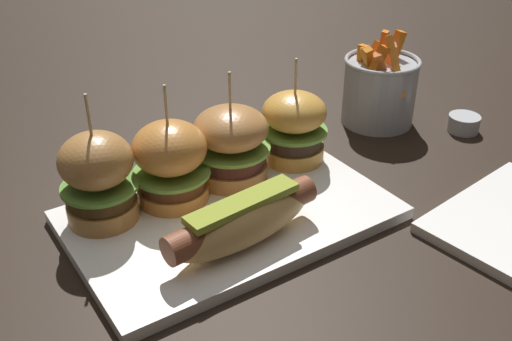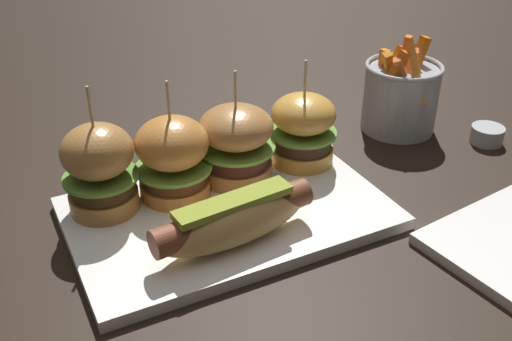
{
  "view_description": "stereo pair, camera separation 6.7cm",
  "coord_description": "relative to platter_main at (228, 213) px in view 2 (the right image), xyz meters",
  "views": [
    {
      "loc": [
        -0.28,
        -0.48,
        0.39
      ],
      "look_at": [
        0.04,
        0.0,
        0.05
      ],
      "focal_mm": 41.88,
      "sensor_mm": 36.0,
      "label": 1
    },
    {
      "loc": [
        -0.23,
        -0.52,
        0.39
      ],
      "look_at": [
        0.04,
        0.0,
        0.05
      ],
      "focal_mm": 41.88,
      "sensor_mm": 36.0,
      "label": 2
    }
  ],
  "objects": [
    {
      "name": "ground_plane",
      "position": [
        0.0,
        0.0,
        -0.01
      ],
      "size": [
        3.0,
        3.0,
        0.0
      ],
      "primitive_type": "plane",
      "color": "black"
    },
    {
      "name": "platter_main",
      "position": [
        0.0,
        0.0,
        0.0
      ],
      "size": [
        0.35,
        0.23,
        0.01
      ],
      "primitive_type": "cube",
      "color": "white",
      "rests_on": "ground"
    },
    {
      "name": "hot_dog",
      "position": [
        -0.02,
        -0.06,
        0.04
      ],
      "size": [
        0.18,
        0.07,
        0.05
      ],
      "color": "tan",
      "rests_on": "platter_main"
    },
    {
      "name": "slider_far_left",
      "position": [
        -0.12,
        0.06,
        0.06
      ],
      "size": [
        0.08,
        0.08,
        0.15
      ],
      "color": "#AC763D",
      "rests_on": "platter_main"
    },
    {
      "name": "slider_center_left",
      "position": [
        -0.04,
        0.06,
        0.06
      ],
      "size": [
        0.09,
        0.09,
        0.14
      ],
      "color": "#C47D38",
      "rests_on": "platter_main"
    },
    {
      "name": "slider_center_right",
      "position": [
        0.04,
        0.06,
        0.05
      ],
      "size": [
        0.09,
        0.09,
        0.14
      ],
      "color": "#B0753F",
      "rests_on": "platter_main"
    },
    {
      "name": "slider_far_right",
      "position": [
        0.13,
        0.06,
        0.05
      ],
      "size": [
        0.09,
        0.09,
        0.14
      ],
      "color": "gold",
      "rests_on": "platter_main"
    },
    {
      "name": "fries_bucket",
      "position": [
        0.32,
        0.1,
        0.05
      ],
      "size": [
        0.11,
        0.11,
        0.14
      ],
      "color": "#A8AAB2",
      "rests_on": "ground"
    },
    {
      "name": "sauce_ramekin",
      "position": [
        0.4,
        0.01,
        0.01
      ],
      "size": [
        0.05,
        0.05,
        0.02
      ],
      "color": "#B7BABF",
      "rests_on": "ground"
    }
  ]
}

